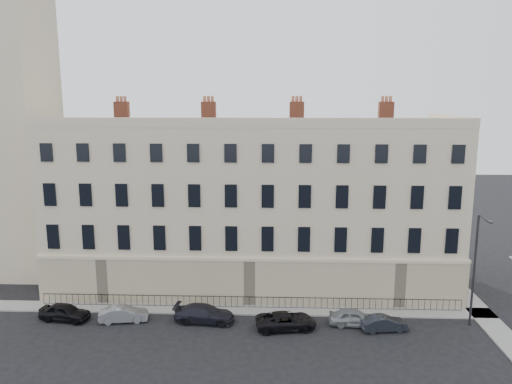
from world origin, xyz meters
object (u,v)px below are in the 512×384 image
car_a (65,312)px  car_d (286,321)px  car_e (354,317)px  streetlamp (475,266)px  car_f (384,323)px  car_c (205,314)px  car_b (124,314)px

car_a → car_d: bearing=-84.1°
car_e → streetlamp: size_ratio=0.44×
car_e → car_f: bearing=-107.5°
car_f → streetlamp: size_ratio=0.40×
car_e → car_c: bearing=91.9°
car_f → streetlamp: bearing=-90.1°
car_a → car_e: bearing=-81.5°
car_a → car_b: car_a is taller
car_d → streetlamp: bearing=-94.9°
car_b → car_f: bearing=-101.5°
car_e → car_f: 2.26m
car_a → car_f: bearing=-83.3°
car_a → car_b: size_ratio=1.07×
car_c → car_d: car_c is taller
car_b → car_e: size_ratio=0.96×
car_c → car_d: size_ratio=1.02×
car_b → car_f: 20.18m
streetlamp → car_e: bearing=-170.3°
car_a → car_b: bearing=-81.8°
car_d → car_e: 5.33m
car_c → car_d: 6.45m
car_b → car_d: size_ratio=0.81×
car_d → car_f: 7.40m
car_c → car_a: bearing=95.6°
car_c → car_f: (13.78, -0.94, -0.11)m
car_c → streetlamp: (20.67, 0.13, 4.19)m
car_b → car_d: bearing=-102.7°
car_e → streetlamp: bearing=-85.5°
car_c → car_f: car_c is taller
car_a → car_c: 11.10m
car_d → car_f: bearing=-99.3°
car_a → streetlamp: 32.05m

